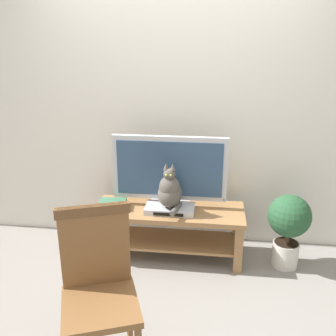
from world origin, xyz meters
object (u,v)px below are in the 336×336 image
object	(u,v)px
tv_stand	(169,222)
media_box	(170,209)
wooden_chair	(98,280)
cat	(170,191)
tv	(170,171)
potted_plant	(289,224)
book_stack	(113,204)

from	to	relation	value
tv_stand	media_box	size ratio (longest dim) A/B	3.12
wooden_chair	cat	bearing A→B (deg)	76.14
tv_stand	tv	distance (m)	0.47
cat	potted_plant	world-z (taller)	cat
media_box	cat	xyz separation A→B (m)	(0.00, -0.01, 0.17)
cat	media_box	bearing A→B (deg)	95.07
media_box	cat	distance (m)	0.17
media_box	book_stack	world-z (taller)	book_stack
media_box	potted_plant	distance (m)	1.01
wooden_chair	tv_stand	bearing A→B (deg)	77.65
potted_plant	tv	bearing A→B (deg)	174.08
wooden_chair	book_stack	distance (m)	1.19
tv	wooden_chair	xyz separation A→B (m)	(-0.27, -1.27, -0.24)
wooden_chair	potted_plant	world-z (taller)	wooden_chair
tv	cat	bearing A→B (deg)	-81.95
potted_plant	wooden_chair	bearing A→B (deg)	-137.85
cat	book_stack	xyz separation A→B (m)	(-0.51, 0.02, -0.16)
tv	book_stack	xyz separation A→B (m)	(-0.49, -0.11, -0.30)
tv	book_stack	bearing A→B (deg)	-167.57
tv	book_stack	world-z (taller)	tv
media_box	potted_plant	xyz separation A→B (m)	(1.01, 0.01, -0.08)
book_stack	cat	bearing A→B (deg)	-2.05
wooden_chair	book_stack	bearing A→B (deg)	100.82
tv	media_box	bearing A→B (deg)	-81.57
tv	potted_plant	world-z (taller)	tv
cat	tv_stand	bearing A→B (deg)	105.46
cat	potted_plant	bearing A→B (deg)	1.11
media_box	potted_plant	bearing A→B (deg)	0.31
tv_stand	media_box	distance (m)	0.17
cat	tv	bearing A→B (deg)	98.05
book_stack	tv	bearing A→B (deg)	12.43
media_box	cat	size ratio (longest dim) A/B	1.05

